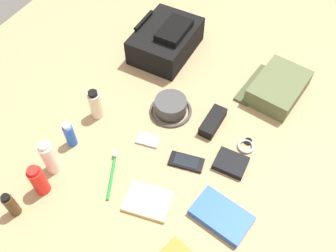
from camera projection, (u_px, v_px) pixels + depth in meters
The scene contains 17 objects.
ground_plane at pixel (168, 134), 1.40m from camera, with size 2.64×2.02×0.02m, color tan.
backpack at pixel (166, 40), 1.60m from camera, with size 0.31×0.23×0.15m.
toiletry_pouch at pixel (277, 87), 1.47m from camera, with size 0.28×0.25×0.07m.
bucket_hat at pixel (171, 107), 1.42m from camera, with size 0.17×0.17×0.06m.
cologne_bottle at pixel (11, 205), 1.15m from camera, with size 0.03×0.03×0.11m.
sunscreen_spray at pixel (39, 180), 1.19m from camera, with size 0.05×0.05×0.13m.
toothpaste_tube at pixel (49, 157), 1.23m from camera, with size 0.05×0.05×0.15m.
deodorant_spray at pixel (70, 135), 1.31m from camera, with size 0.04×0.04×0.11m.
lotion_bottle at pixel (95, 105), 1.38m from camera, with size 0.05×0.05×0.13m.
travel_guidebook at pixel (221, 216), 1.18m from camera, with size 0.15×0.20×0.03m.
cell_phone at pixel (186, 162), 1.30m from camera, with size 0.08×0.13×0.01m.
media_player at pixel (148, 140), 1.36m from camera, with size 0.07×0.09×0.01m.
wristwatch at pixel (246, 146), 1.34m from camera, with size 0.07×0.06×0.01m.
toothbrush at pixel (112, 172), 1.28m from camera, with size 0.18×0.09×0.02m.
wallet at pixel (231, 163), 1.29m from camera, with size 0.09×0.11×0.02m, color black.
notepad at pixel (148, 201), 1.21m from camera, with size 0.11×0.15×0.02m, color beige.
sunglasses_case at pixel (213, 122), 1.39m from camera, with size 0.14×0.06×0.04m, color black.
Camera 1 is at (-0.71, -0.38, 1.13)m, focal length 39.24 mm.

